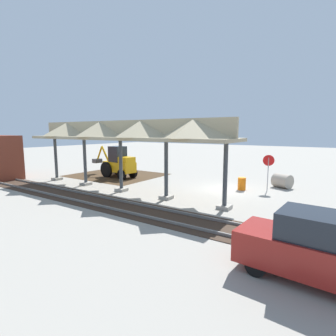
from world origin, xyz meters
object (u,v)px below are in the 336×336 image
stop_sign (268,165)px  concrete_pipe (282,181)px  traffic_barrel (242,184)px  distant_parked_car (318,248)px  backhoe (118,163)px

stop_sign → concrete_pipe: (-0.65, -1.76, -1.33)m
stop_sign → traffic_barrel: 2.22m
concrete_pipe → distant_parked_car: distant_parked_car is taller
traffic_barrel → distant_parked_car: bearing=118.3°
stop_sign → distant_parked_car: (-3.90, 10.89, -0.86)m
backhoe → traffic_barrel: backhoe is taller
stop_sign → concrete_pipe: stop_sign is taller
stop_sign → traffic_barrel: bearing=22.9°
stop_sign → backhoe: bearing=7.9°
traffic_barrel → stop_sign: bearing=-157.1°
stop_sign → distant_parked_car: size_ratio=0.59×
stop_sign → concrete_pipe: size_ratio=1.64×
concrete_pipe → distant_parked_car: bearing=104.4°
backhoe → traffic_barrel: size_ratio=5.94×
distant_parked_car → traffic_barrel: bearing=-61.7°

